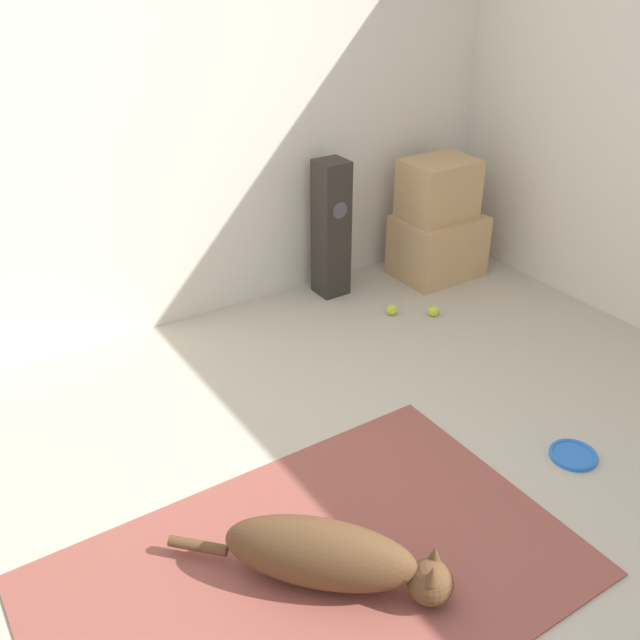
# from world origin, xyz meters

# --- Properties ---
(ground_plane) EXTENTS (12.00, 12.00, 0.00)m
(ground_plane) POSITION_xyz_m (0.00, 0.00, 0.00)
(ground_plane) COLOR #BCB29E
(wall_back) EXTENTS (8.00, 0.06, 2.55)m
(wall_back) POSITION_xyz_m (0.00, 2.10, 1.27)
(wall_back) COLOR silver
(wall_back) RESTS_ON ground_plane
(area_rug) EXTENTS (1.94, 1.25, 0.01)m
(area_rug) POSITION_xyz_m (-0.02, 0.01, 0.01)
(area_rug) COLOR #934C42
(area_rug) RESTS_ON ground_plane
(dog) EXTENTS (0.77, 0.79, 0.27)m
(dog) POSITION_xyz_m (0.02, -0.04, 0.14)
(dog) COLOR brown
(dog) RESTS_ON area_rug
(frisbee) EXTENTS (0.21, 0.21, 0.03)m
(frisbee) POSITION_xyz_m (1.32, -0.06, 0.01)
(frisbee) COLOR blue
(frisbee) RESTS_ON ground_plane
(cardboard_box_lower) EXTENTS (0.55, 0.42, 0.41)m
(cardboard_box_lower) POSITION_xyz_m (2.06, 1.72, 0.21)
(cardboard_box_lower) COLOR tan
(cardboard_box_lower) RESTS_ON ground_plane
(cardboard_box_upper) EXTENTS (0.45, 0.35, 0.38)m
(cardboard_box_upper) POSITION_xyz_m (2.04, 1.74, 0.60)
(cardboard_box_upper) COLOR tan
(cardboard_box_upper) RESTS_ON cardboard_box_lower
(floor_speaker) EXTENTS (0.18, 0.19, 0.86)m
(floor_speaker) POSITION_xyz_m (1.32, 1.89, 0.43)
(floor_speaker) COLOR #2D2823
(floor_speaker) RESTS_ON ground_plane
(tennis_ball_by_boxes) EXTENTS (0.07, 0.07, 0.07)m
(tennis_ball_by_boxes) POSITION_xyz_m (1.46, 1.43, 0.03)
(tennis_ball_by_boxes) COLOR #C6E033
(tennis_ball_by_boxes) RESTS_ON ground_plane
(tennis_ball_near_speaker) EXTENTS (0.07, 0.07, 0.07)m
(tennis_ball_near_speaker) POSITION_xyz_m (1.66, 1.28, 0.03)
(tennis_ball_near_speaker) COLOR #C6E033
(tennis_ball_near_speaker) RESTS_ON ground_plane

